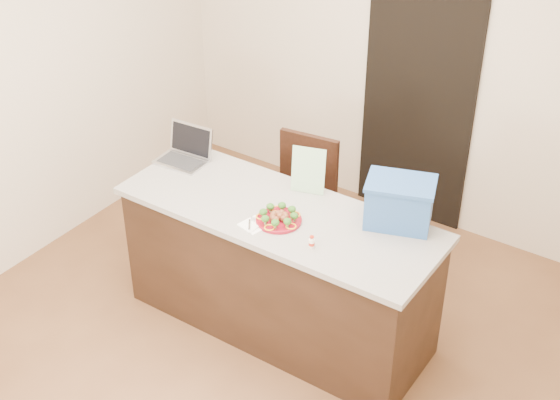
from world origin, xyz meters
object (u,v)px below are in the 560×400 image
Objects in this scene: plate at (279,220)px; napkin at (254,225)px; yogurt_bottle at (312,243)px; blue_box at (399,202)px; laptop at (186,151)px; island at (279,270)px; chair at (300,195)px.

plate reaches higher than napkin.
yogurt_bottle is 0.16× the size of blue_box.
laptop reaches higher than yogurt_bottle.
island is at bearing 124.26° from plate.
napkin is (-0.10, -0.12, -0.01)m from plate.
yogurt_bottle reaches higher than napkin.
napkin is at bearing -130.18° from plate.
plate is 0.59× the size of blue_box.
island is 0.51m from napkin.
laptop is (-0.88, 0.17, 0.52)m from island.
napkin is (-0.03, -0.21, 0.46)m from island.
island is 0.94m from blue_box.
plate is 0.28× the size of chair.
yogurt_bottle is 1.30m from laptop.
island is 2.05× the size of chair.
laptop reaches higher than chair.
napkin is 0.87m from blue_box.
napkin is 0.15× the size of chair.
plate is 0.80× the size of laptop.
island is 0.48m from plate.
island is 0.65m from yogurt_bottle.
blue_box reaches higher than laptop.
island is 27.42× the size of yogurt_bottle.
yogurt_bottle is (0.37, -0.21, 0.49)m from island.
blue_box is (0.30, 0.50, 0.12)m from yogurt_bottle.
chair is at bearing 113.92° from plate.
plate is 0.73m from blue_box.
laptop is at bearing 163.07° from yogurt_bottle.
chair is at bearing 112.32° from island.
chair is (-0.95, 0.40, -0.50)m from blue_box.
plate is at bearing 49.82° from napkin.
napkin is 0.93m from laptop.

